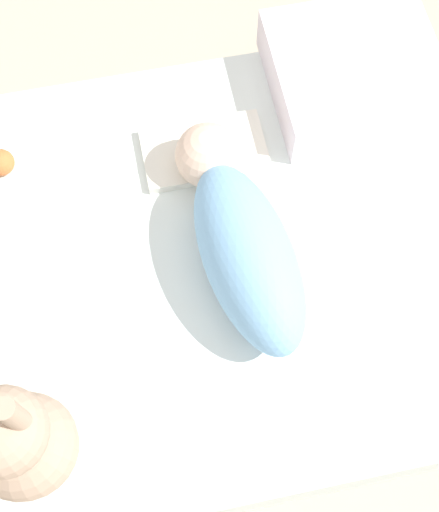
{
  "coord_description": "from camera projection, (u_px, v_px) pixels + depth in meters",
  "views": [
    {
      "loc": [
        -0.06,
        -0.55,
        1.45
      ],
      "look_at": [
        0.05,
        -0.03,
        0.23
      ],
      "focal_mm": 50.0,
      "sensor_mm": 36.0,
      "label": 1
    }
  ],
  "objects": [
    {
      "name": "ground_plane",
      "position": [
        196.0,
        291.0,
        1.55
      ],
      "size": [
        12.0,
        12.0,
        0.0
      ],
      "primitive_type": "plane",
      "color": "#B2A893"
    },
    {
      "name": "swaddled_baby",
      "position": [
        241.0,
        239.0,
        1.31
      ],
      "size": [
        0.21,
        0.5,
        0.17
      ],
      "rotation": [
        0.0,
        0.0,
        1.7
      ],
      "color": "#7FB7E5",
      "rests_on": "bed_mattress"
    },
    {
      "name": "bed_mattress",
      "position": [
        194.0,
        276.0,
        1.46
      ],
      "size": [
        1.24,
        0.93,
        0.18
      ],
      "color": "white",
      "rests_on": "ground_plane"
    },
    {
      "name": "pillow",
      "position": [
        354.0,
        73.0,
        1.5
      ],
      "size": [
        0.34,
        0.32,
        0.1
      ],
      "color": "white",
      "rests_on": "bed_mattress"
    },
    {
      "name": "bunny_plush",
      "position": [
        18.0,
        441.0,
        1.11
      ],
      "size": [
        0.17,
        0.17,
        0.35
      ],
      "color": "tan",
      "rests_on": "bed_mattress"
    },
    {
      "name": "burp_cloth",
      "position": [
        204.0,
        151.0,
        1.47
      ],
      "size": [
        0.25,
        0.15,
        0.02
      ],
      "color": "white",
      "rests_on": "bed_mattress"
    }
  ]
}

